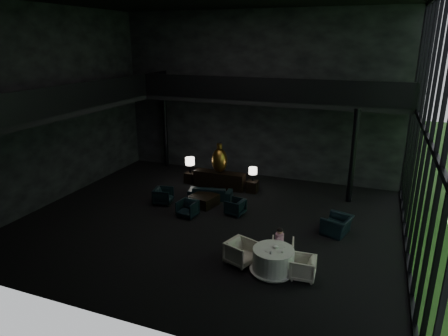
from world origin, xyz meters
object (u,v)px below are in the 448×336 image
(sofa, at_px, (210,191))
(child, at_px, (280,236))
(dining_chair_east, at_px, (303,267))
(lounge_armchair_west, at_px, (163,195))
(dining_chair_west, at_px, (241,251))
(table_lamp_right, at_px, (253,171))
(lounge_armchair_east, at_px, (235,207))
(console, at_px, (219,180))
(side_table_right, at_px, (252,186))
(dining_chair_north, at_px, (283,249))
(table_lamp_left, at_px, (190,162))
(bronze_urn, at_px, (220,160))
(coffee_table, at_px, (204,200))
(window_armchair, at_px, (337,223))
(dining_table, at_px, (273,262))
(lounge_armchair_south, at_px, (188,208))
(side_table_left, at_px, (190,177))

(sofa, distance_m, child, 5.53)
(sofa, bearing_deg, dining_chair_east, 125.11)
(lounge_armchair_west, distance_m, dining_chair_west, 5.65)
(table_lamp_right, xyz_separation_m, lounge_armchair_east, (0.09, -2.63, -0.66))
(console, xyz_separation_m, side_table_right, (1.60, 0.02, -0.12))
(side_table_right, height_order, dining_chair_north, dining_chair_north)
(table_lamp_left, relative_size, dining_chair_east, 1.08)
(dining_chair_east, xyz_separation_m, child, (-0.91, 0.87, 0.39))
(bronze_urn, distance_m, dining_chair_west, 6.76)
(table_lamp_left, xyz_separation_m, side_table_right, (3.20, -0.17, -0.77))
(table_lamp_left, distance_m, coffee_table, 3.05)
(window_armchair, distance_m, child, 2.82)
(dining_table, bearing_deg, dining_chair_north, 84.40)
(lounge_armchair_west, xyz_separation_m, window_armchair, (7.14, -0.20, 0.06))
(dining_chair_east, bearing_deg, lounge_armchair_east, -139.74)
(side_table_right, relative_size, dining_table, 0.38)
(window_armchair, height_order, dining_chair_east, window_armchair)
(table_lamp_left, relative_size, coffee_table, 0.74)
(lounge_armchair_south, bearing_deg, child, -16.20)
(dining_chair_north, height_order, dining_chair_west, dining_chair_west)
(console, relative_size, lounge_armchair_west, 3.29)
(bronze_urn, bearing_deg, console, -90.00)
(coffee_table, distance_m, dining_chair_west, 4.77)
(side_table_left, bearing_deg, side_table_right, -2.42)
(table_lamp_left, xyz_separation_m, lounge_armchair_west, (0.09, -2.81, -0.67))
(console, relative_size, bronze_urn, 1.79)
(table_lamp_right, distance_m, sofa, 2.15)
(child, bearing_deg, side_table_left, -43.03)
(console, distance_m, coffee_table, 2.18)
(side_table_left, bearing_deg, dining_chair_west, -52.48)
(side_table_left, bearing_deg, dining_chair_north, -42.48)
(lounge_armchair_south, bearing_deg, sofa, 94.20)
(table_lamp_left, xyz_separation_m, lounge_armchair_east, (3.29, -2.75, -0.72))
(side_table_left, bearing_deg, dining_chair_east, -43.13)
(bronze_urn, xyz_separation_m, lounge_armchair_east, (1.69, -2.58, -1.03))
(bronze_urn, xyz_separation_m, window_armchair, (5.64, -2.84, -0.92))
(lounge_armchair_east, height_order, window_armchair, window_armchair)
(side_table_right, bearing_deg, table_lamp_left, 177.01)
(coffee_table, xyz_separation_m, dining_chair_east, (4.86, -3.88, 0.12))
(table_lamp_left, bearing_deg, dining_chair_north, -42.66)
(lounge_armchair_south, xyz_separation_m, dining_table, (4.12, -2.63, -0.00))
(lounge_armchair_south, bearing_deg, lounge_armchair_east, 33.81)
(side_table_right, xyz_separation_m, sofa, (-1.48, -1.38, 0.07))
(side_table_right, bearing_deg, bronze_urn, -179.83)
(lounge_armchair_east, xyz_separation_m, coffee_table, (-1.54, 0.40, -0.10))
(table_lamp_right, relative_size, dining_chair_west, 0.73)
(lounge_armchair_south, xyz_separation_m, dining_chair_north, (4.20, -1.76, -0.01))
(coffee_table, relative_size, dining_chair_north, 1.53)
(window_armchair, bearing_deg, sofa, -88.76)
(table_lamp_right, height_order, dining_chair_north, table_lamp_right)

